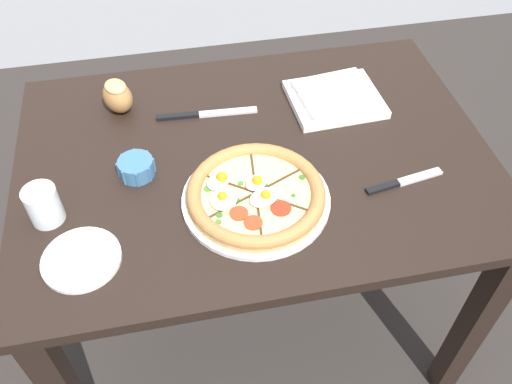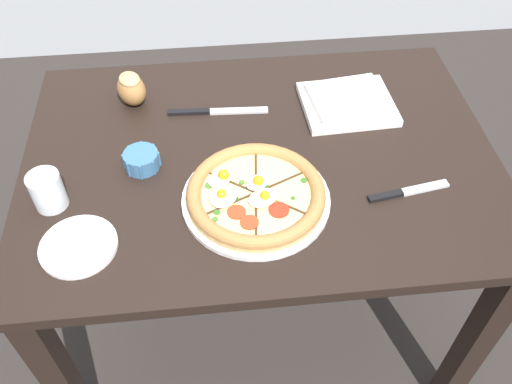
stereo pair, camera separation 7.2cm
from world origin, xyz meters
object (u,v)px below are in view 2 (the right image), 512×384
at_px(knife_spare, 407,191).
at_px(bread_piece_near, 131,88).
at_px(side_saucer, 79,246).
at_px(knife_main, 217,111).
at_px(dining_table, 260,186).
at_px(ramekin_bowl, 142,160).
at_px(water_glass, 48,192).
at_px(napkin_folded, 348,102).
at_px(pizza, 256,195).

bearing_deg(knife_spare, bread_piece_near, 138.25).
bearing_deg(side_saucer, knife_main, 52.89).
height_order(dining_table, knife_spare, knife_spare).
relative_size(ramekin_bowl, bread_piece_near, 0.76).
height_order(bread_piece_near, water_glass, water_glass).
bearing_deg(knife_main, knife_spare, -35.38).
bearing_deg(knife_spare, napkin_folded, 92.78).
height_order(pizza, bread_piece_near, bread_piece_near).
distance_m(knife_spare, side_saucer, 0.72).
bearing_deg(ramekin_bowl, napkin_folded, 17.57).
distance_m(dining_table, ramekin_bowl, 0.31).
bearing_deg(napkin_folded, bread_piece_near, 171.70).
distance_m(pizza, napkin_folded, 0.41).
xyz_separation_m(water_glass, side_saucer, (0.07, -0.13, -0.03)).
relative_size(napkin_folded, knife_spare, 1.25).
bearing_deg(knife_main, side_saucer, -123.98).
bearing_deg(ramekin_bowl, side_saucer, -118.62).
distance_m(ramekin_bowl, napkin_folded, 0.55).
bearing_deg(water_glass, bread_piece_near, 64.87).
bearing_deg(napkin_folded, side_saucer, -148.89).
relative_size(napkin_folded, bread_piece_near, 2.11).
height_order(bread_piece_near, side_saucer, bread_piece_near).
bearing_deg(side_saucer, napkin_folded, 31.11).
height_order(pizza, water_glass, water_glass).
relative_size(knife_spare, side_saucer, 1.21).
bearing_deg(ramekin_bowl, bread_piece_near, 97.38).
relative_size(bread_piece_near, water_glass, 1.34).
xyz_separation_m(pizza, ramekin_bowl, (-0.25, 0.14, 0.00)).
distance_m(napkin_folded, water_glass, 0.76).
bearing_deg(water_glass, side_saucer, -60.88).
xyz_separation_m(pizza, napkin_folded, (0.27, 0.30, -0.00)).
xyz_separation_m(bread_piece_near, side_saucer, (-0.09, -0.47, -0.04)).
bearing_deg(water_glass, knife_main, 36.28).
bearing_deg(pizza, ramekin_bowl, 151.66).
bearing_deg(dining_table, knife_spare, -26.98).
xyz_separation_m(knife_spare, water_glass, (-0.78, 0.05, 0.03)).
bearing_deg(dining_table, ramekin_bowl, -177.16).
bearing_deg(bread_piece_near, ramekin_bowl, -82.62).
bearing_deg(knife_main, bread_piece_near, 165.71).
xyz_separation_m(napkin_folded, knife_spare, (0.07, -0.31, -0.01)).
bearing_deg(knife_main, water_glass, -140.59).
distance_m(dining_table, bread_piece_near, 0.42).
relative_size(dining_table, knife_main, 4.35).
bearing_deg(side_saucer, water_glass, 119.12).
bearing_deg(pizza, water_glass, 175.00).
bearing_deg(napkin_folded, knife_spare, -77.67).
bearing_deg(knife_spare, side_saucer, 176.68).
xyz_separation_m(napkin_folded, knife_main, (-0.34, 0.01, -0.01)).
bearing_deg(side_saucer, dining_table, 30.70).
bearing_deg(bread_piece_near, side_saucer, -100.85).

